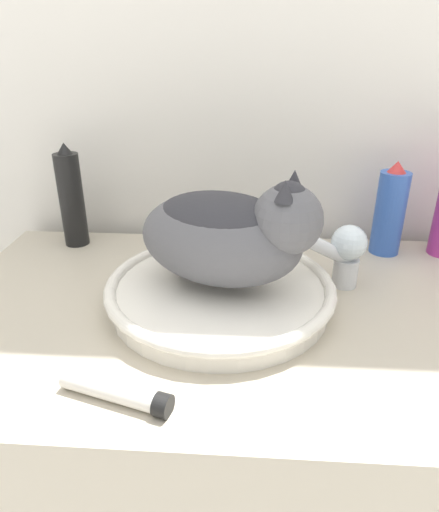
{
  "coord_description": "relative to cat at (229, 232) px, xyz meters",
  "views": [
    {
      "loc": [
        -0.01,
        -0.34,
        1.26
      ],
      "look_at": [
        -0.05,
        0.29,
        0.96
      ],
      "focal_mm": 32.0,
      "sensor_mm": 36.0,
      "label": 1
    }
  ],
  "objects": [
    {
      "name": "hairspray_can_black",
      "position": [
        -0.34,
        0.23,
        -0.03
      ],
      "size": [
        0.05,
        0.05,
        0.22
      ],
      "color": "black",
      "rests_on": "vanity_counter"
    },
    {
      "name": "spray_bottle_trigger",
      "position": [
        0.31,
        0.23,
        -0.04
      ],
      "size": [
        0.06,
        0.06,
        0.19
      ],
      "color": "#335BB7",
      "rests_on": "vanity_counter"
    },
    {
      "name": "cat",
      "position": [
        0.0,
        0.0,
        0.0
      ],
      "size": [
        0.3,
        0.29,
        0.18
      ],
      "rotation": [
        0.0,
        0.0,
        5.98
      ],
      "color": "#56565B",
      "rests_on": "sink_basin"
    },
    {
      "name": "wall_back",
      "position": [
        0.04,
        0.35,
        0.2
      ],
      "size": [
        8.0,
        0.05,
        2.4
      ],
      "color": "silver",
      "rests_on": "ground_plane"
    },
    {
      "name": "vanity_counter",
      "position": [
        0.04,
        -0.01,
        -0.56
      ],
      "size": [
        1.03,
        0.6,
        0.87
      ],
      "color": "#B2A893",
      "rests_on": "ground_plane"
    },
    {
      "name": "cream_tube",
      "position": [
        -0.12,
        -0.23,
        -0.12
      ],
      "size": [
        0.15,
        0.07,
        0.03
      ],
      "rotation": [
        0.0,
        0.0,
        -0.29
      ],
      "color": "silver",
      "rests_on": "vanity_counter"
    },
    {
      "name": "sink_basin",
      "position": [
        -0.01,
        0.0,
        -0.11
      ],
      "size": [
        0.37,
        0.37,
        0.05
      ],
      "color": "white",
      "rests_on": "vanity_counter"
    },
    {
      "name": "faucet",
      "position": [
        0.19,
        0.08,
        -0.06
      ],
      "size": [
        0.14,
        0.08,
        0.13
      ],
      "rotation": [
        0.0,
        0.0,
        -2.79
      ],
      "color": "silver",
      "rests_on": "vanity_counter"
    }
  ]
}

